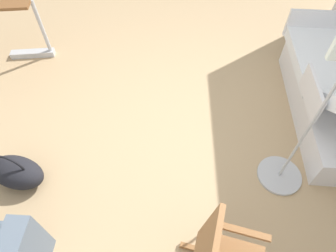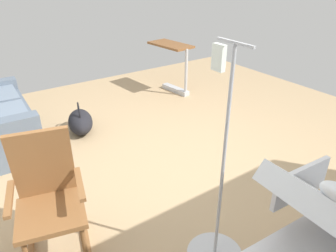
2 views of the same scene
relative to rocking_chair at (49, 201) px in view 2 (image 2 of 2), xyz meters
name	(u,v)px [view 2 (image 2 of 2)]	position (x,y,z in m)	size (l,w,h in m)	color
ground_plane	(188,162)	(0.41, -1.63, -0.50)	(6.74, 6.74, 0.00)	tan
rocking_chair	(49,201)	(0.00, 0.00, 0.00)	(0.85, 0.64, 1.05)	brown
overbed_table	(174,62)	(2.40, -2.83, 0.03)	(0.86, 0.49, 0.84)	#B2B5BA
duffel_bag	(80,122)	(1.83, -0.88, -0.35)	(0.63, 0.46, 0.43)	black
iv_pole	(216,232)	(-0.76, -0.99, -0.25)	(0.44, 0.44, 1.69)	#B2B5BA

